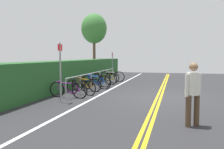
% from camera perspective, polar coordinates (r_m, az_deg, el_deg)
% --- Properties ---
extents(ground_plane, '(30.25, 12.24, 0.05)m').
position_cam_1_polar(ground_plane, '(10.69, 10.86, -5.31)').
color(ground_plane, '#2B2B2D').
extents(centre_line_yellow_inner, '(27.23, 0.10, 0.00)m').
position_cam_1_polar(centre_line_yellow_inner, '(10.68, 11.29, -5.18)').
color(centre_line_yellow_inner, gold).
rests_on(centre_line_yellow_inner, ground_plane).
extents(centre_line_yellow_outer, '(27.23, 0.10, 0.00)m').
position_cam_1_polar(centre_line_yellow_outer, '(10.69, 10.43, -5.16)').
color(centre_line_yellow_outer, gold).
rests_on(centre_line_yellow_outer, ground_plane).
extents(bike_lane_stripe_white, '(27.23, 0.12, 0.00)m').
position_cam_1_polar(bike_lane_stripe_white, '(11.15, -2.70, -4.69)').
color(bike_lane_stripe_white, white).
rests_on(bike_lane_stripe_white, ground_plane).
extents(bike_rack, '(7.67, 0.05, 0.87)m').
position_cam_1_polar(bike_rack, '(13.47, -3.80, -0.34)').
color(bike_rack, '#9EA0A5').
rests_on(bike_rack, ground_plane).
extents(bicycle_0, '(0.46, 1.77, 0.73)m').
position_cam_1_polar(bicycle_0, '(10.46, -10.11, -3.49)').
color(bicycle_0, black).
rests_on(bicycle_0, ground_plane).
extents(bicycle_1, '(0.67, 1.65, 0.72)m').
position_cam_1_polar(bicycle_1, '(11.24, -7.24, -2.93)').
color(bicycle_1, black).
rests_on(bicycle_1, ground_plane).
extents(bicycle_2, '(0.46, 1.64, 0.70)m').
position_cam_1_polar(bicycle_2, '(12.21, -6.02, -2.37)').
color(bicycle_2, black).
rests_on(bicycle_2, ground_plane).
extents(bicycle_3, '(0.46, 1.72, 0.77)m').
position_cam_1_polar(bicycle_3, '(13.07, -3.81, -1.78)').
color(bicycle_3, black).
rests_on(bicycle_3, ground_plane).
extents(bicycle_4, '(0.49, 1.75, 0.73)m').
position_cam_1_polar(bicycle_4, '(13.97, -3.61, -1.46)').
color(bicycle_4, black).
rests_on(bicycle_4, ground_plane).
extents(bicycle_5, '(0.50, 1.72, 0.79)m').
position_cam_1_polar(bicycle_5, '(14.91, -2.13, -0.97)').
color(bicycle_5, black).
rests_on(bicycle_5, ground_plane).
extents(bicycle_6, '(0.46, 1.71, 0.70)m').
position_cam_1_polar(bicycle_6, '(15.77, -1.40, -0.82)').
color(bicycle_6, black).
rests_on(bicycle_6, ground_plane).
extents(bicycle_7, '(0.46, 1.70, 0.75)m').
position_cam_1_polar(bicycle_7, '(16.67, 0.03, -0.46)').
color(bicycle_7, black).
rests_on(bicycle_7, ground_plane).
extents(pedestrian, '(0.34, 0.40, 1.60)m').
position_cam_1_polar(pedestrian, '(6.41, 18.28, -3.46)').
color(pedestrian, '#4C3826').
rests_on(pedestrian, ground_plane).
extents(sign_post_near, '(0.36, 0.06, 2.24)m').
position_cam_1_polar(sign_post_near, '(9.33, -11.90, 1.77)').
color(sign_post_near, gray).
rests_on(sign_post_near, ground_plane).
extents(sign_post_far, '(0.36, 0.07, 2.01)m').
position_cam_1_polar(sign_post_far, '(17.90, 0.09, 2.68)').
color(sign_post_far, gray).
rests_on(sign_post_far, ground_plane).
extents(hedge_backdrop, '(16.62, 1.34, 1.49)m').
position_cam_1_polar(hedge_backdrop, '(15.46, -8.10, 0.58)').
color(hedge_backdrop, '#235626').
rests_on(hedge_backdrop, ground_plane).
extents(tree_mid, '(2.18, 2.18, 5.35)m').
position_cam_1_polar(tree_mid, '(21.46, -4.19, 10.51)').
color(tree_mid, brown).
rests_on(tree_mid, ground_plane).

